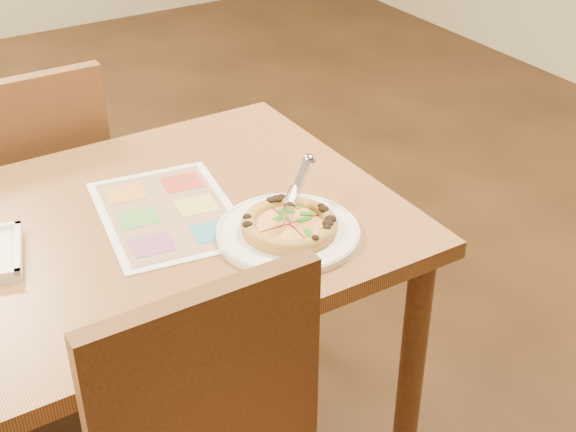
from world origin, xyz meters
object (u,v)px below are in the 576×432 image
dining_table (104,269)px  menu (168,212)px  plate (288,233)px  pizza_cutter (297,190)px  chair_far (29,181)px  pizza (289,225)px

dining_table → menu: (0.16, 0.01, 0.09)m
plate → menu: plate is taller
plate → pizza_cutter: pizza_cutter is taller
menu → chair_far: bearing=105.4°
plate → menu: (-0.18, 0.22, -0.01)m
chair_far → pizza: bearing=113.1°
pizza_cutter → plate: bearing=176.0°
dining_table → plate: (0.34, -0.21, 0.09)m
chair_far → pizza_cutter: chair_far is taller
plate → pizza: pizza is taller
chair_far → menu: (0.16, -0.59, 0.16)m
chair_far → pizza: size_ratio=2.29×
chair_far → pizza_cutter: bearing=115.9°
pizza_cutter → menu: 0.30m
menu → plate: bearing=-50.5°
pizza → pizza_cutter: (0.03, 0.03, 0.06)m
dining_table → chair_far: size_ratio=2.77×
dining_table → pizza: 0.42m
dining_table → pizza_cutter: bearing=-25.6°
dining_table → pizza_cutter: (0.38, -0.18, 0.17)m
pizza → menu: 0.29m
chair_far → menu: size_ratio=1.18×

